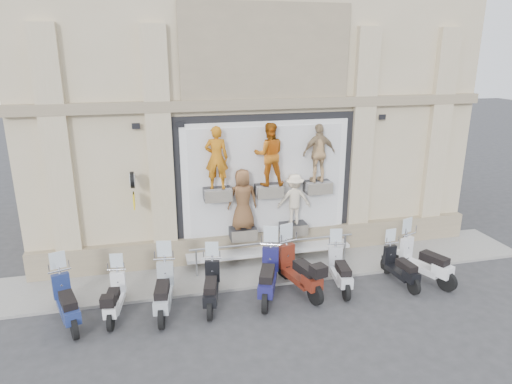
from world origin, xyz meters
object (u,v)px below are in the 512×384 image
scooter_f (299,262)px  scooter_d (211,279)px  scooter_h (401,260)px  scooter_e (268,267)px  clock_sign_bracket (133,185)px  guard_rail (274,255)px  scooter_g (341,263)px  scooter_a (65,293)px  scooter_i (425,253)px  scooter_c (163,282)px  scooter_b (114,290)px

scooter_f → scooter_d: bearing=169.2°
scooter_h → scooter_e: bearing=172.5°
clock_sign_bracket → scooter_d: 3.38m
guard_rail → scooter_g: 2.11m
guard_rail → scooter_g: scooter_g is taller
scooter_a → scooter_h: (8.82, -0.12, -0.10)m
guard_rail → scooter_d: 2.62m
scooter_d → clock_sign_bracket: bearing=144.0°
clock_sign_bracket → scooter_i: (7.89, -2.11, -1.96)m
guard_rail → scooter_g: bearing=-44.8°
scooter_c → scooter_h: 6.54m
scooter_a → scooter_d: (3.48, -0.01, -0.06)m
clock_sign_bracket → scooter_f: clock_sign_bracket is taller
scooter_a → scooter_c: bearing=-18.4°
scooter_a → scooter_b: size_ratio=1.14×
clock_sign_bracket → scooter_h: size_ratio=0.58×
clock_sign_bracket → scooter_d: bearing=-48.1°
scooter_f → scooter_i: (3.66, -0.25, -0.02)m
scooter_g → scooter_h: 1.76m
scooter_a → scooter_f: (5.90, 0.14, 0.06)m
guard_rail → clock_sign_bracket: size_ratio=4.96×
scooter_a → scooter_d: bearing=-17.9°
guard_rail → scooter_b: size_ratio=2.90×
scooter_d → scooter_g: bearing=13.1°
scooter_h → scooter_c: bearing=174.4°
scooter_e → scooter_i: bearing=18.5°
clock_sign_bracket → scooter_f: bearing=-23.8°
scooter_c → scooter_f: 3.63m
scooter_b → scooter_f: bearing=8.6°
clock_sign_bracket → scooter_a: bearing=-130.1°
guard_rail → scooter_c: bearing=-154.8°
scooter_c → scooter_g: bearing=9.0°
scooter_d → scooter_i: bearing=11.1°
scooter_g → scooter_h: (1.75, -0.17, -0.04)m
scooter_g → guard_rail: bearing=144.0°
guard_rail → scooter_e: 1.63m
scooter_e → scooter_g: size_ratio=1.16×
scooter_f → scooter_i: 3.67m
scooter_a → scooter_e: bearing=-17.1°
scooter_b → scooter_d: size_ratio=0.94×
scooter_e → scooter_b: bearing=-159.5°
scooter_a → scooter_f: scooter_f is taller
scooter_a → scooter_f: size_ratio=0.93×
scooter_d → scooter_i: size_ratio=0.89×
scooter_a → scooter_e: 5.01m
clock_sign_bracket → scooter_b: (-0.58, -1.92, -2.09)m
scooter_g → scooter_a: bearing=-170.8°
scooter_b → scooter_e: 3.92m
guard_rail → scooter_e: scooter_e is taller
clock_sign_bracket → scooter_b: bearing=-106.9°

